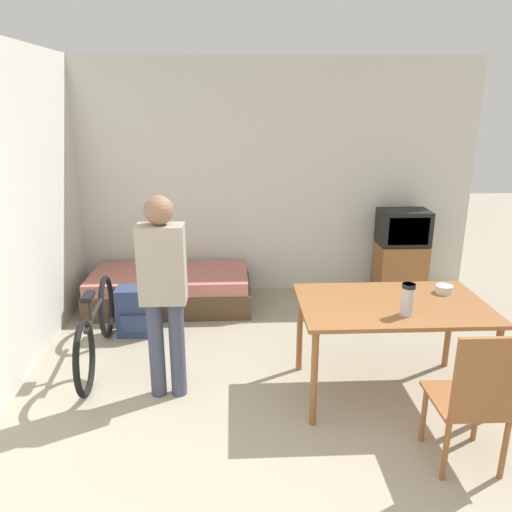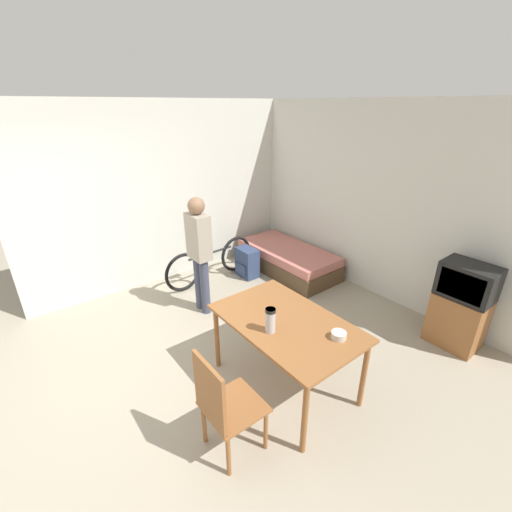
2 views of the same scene
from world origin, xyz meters
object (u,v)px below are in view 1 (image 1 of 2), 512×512
Objects in this scene: thermos_flask at (408,298)px; bicycle at (97,328)px; tv at (401,254)px; dining_table at (392,312)px; wooden_chair at (477,396)px; person_standing at (163,285)px; backpack at (137,311)px; daybed at (170,290)px; mate_bowl at (444,289)px.

bicycle is at bearing 161.06° from thermos_flask.
tv is 4.39× the size of thermos_flask.
dining_table is at bearing -14.25° from bicycle.
person_standing reaches higher than wooden_chair.
backpack is at bearing 112.00° from person_standing.
daybed is 1.11× the size of person_standing.
wooden_chair is at bearing -99.78° from tv.
backpack is at bearing 65.21° from bicycle.
dining_table reaches higher than backpack.
mate_bowl is (0.44, 0.40, -0.10)m from thermos_flask.
daybed is at bearing 128.53° from wooden_chair.
tv is 2.14× the size of backpack.
dining_table is 10.61× the size of mate_bowl.
wooden_chair is (-0.50, -2.91, 0.02)m from tv.
bicycle is 2.63m from thermos_flask.
person_standing is (-1.97, 0.95, 0.39)m from wooden_chair.
bicycle is 3.37× the size of backpack.
wooden_chair is at bearing -29.48° from bicycle.
person_standing is at bearing 178.07° from dining_table.
tv is 1.89m from mate_bowl.
thermos_flask reaches higher than wooden_chair.
daybed is 1.83× the size of wooden_chair.
backpack is (-0.44, 1.09, -0.68)m from person_standing.
bicycle is 2.94m from mate_bowl.
dining_table is at bearing -110.42° from tv.
mate_bowl is at bearing 3.20° from person_standing.
tv is 0.65× the size of person_standing.
thermos_flask is at bearing -9.16° from person_standing.
person_standing is at bearing 154.29° from wooden_chair.
dining_table is 0.31m from thermos_flask.
person_standing is at bearing -38.89° from bicycle.
daybed is at bearing 96.13° from person_standing.
bicycle reaches higher than backpack.
bicycle is 1.07m from person_standing.
mate_bowl is at bearing 42.56° from thermos_flask.
tv is at bearing 72.09° from thermos_flask.
person_standing is (0.68, -0.55, 0.60)m from bicycle.
mate_bowl is (-0.29, -1.84, 0.29)m from tv.
daybed is at bearing 136.33° from dining_table.
backpack is (-0.25, -0.68, 0.04)m from daybed.
daybed is at bearing -175.60° from tv.
tv is 3.18m from person_standing.
daybed is at bearing 67.73° from bicycle.
dining_table is 1.73m from person_standing.
daybed is 3.48m from wooden_chair.
backpack is (-2.18, 1.37, -0.66)m from thermos_flask.
dining_table is at bearing -43.67° from daybed.
daybed is 0.72m from backpack.
backpack is at bearing 159.82° from mate_bowl.
mate_bowl is at bearing -98.86° from tv.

